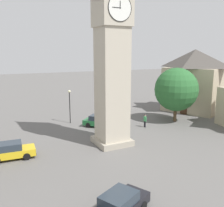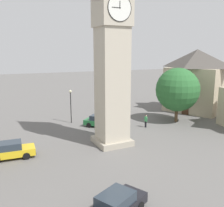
% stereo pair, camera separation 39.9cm
% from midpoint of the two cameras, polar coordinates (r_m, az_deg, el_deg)
% --- Properties ---
extents(ground_plane, '(200.00, 200.00, 0.00)m').
position_cam_midpoint_polar(ground_plane, '(26.90, 0.43, -9.10)').
color(ground_plane, '#605E5B').
extents(clock_tower, '(4.23, 4.23, 21.41)m').
position_cam_midpoint_polar(clock_tower, '(25.37, 0.47, 18.42)').
color(clock_tower, '#A59C89').
rests_on(clock_tower, ground).
extents(car_blue_kerb, '(4.24, 2.04, 1.53)m').
position_cam_midpoint_polar(car_blue_kerb, '(24.81, -21.60, -9.87)').
color(car_blue_kerb, gold).
rests_on(car_blue_kerb, ground).
extents(car_silver_kerb, '(4.45, 3.31, 1.53)m').
position_cam_midpoint_polar(car_silver_kerb, '(15.70, 1.88, -22.12)').
color(car_silver_kerb, black).
rests_on(car_silver_kerb, ground).
extents(car_red_corner, '(4.03, 4.18, 1.53)m').
position_cam_midpoint_polar(car_red_corner, '(32.51, -2.41, -4.05)').
color(car_red_corner, '#236B38').
rests_on(car_red_corner, ground).
extents(pedestrian, '(0.23, 0.56, 1.69)m').
position_cam_midpoint_polar(pedestrian, '(32.54, 8.05, -3.69)').
color(pedestrian, black).
rests_on(pedestrian, ground).
extents(tree, '(5.96, 5.96, 7.50)m').
position_cam_midpoint_polar(tree, '(35.46, 15.01, 3.06)').
color(tree, brown).
rests_on(tree, ground).
extents(building_terrace_right, '(9.57, 10.70, 10.01)m').
position_cam_midpoint_polar(building_terrace_right, '(42.88, 18.79, 5.04)').
color(building_terrace_right, tan).
rests_on(building_terrace_right, ground).
extents(lamp_post, '(0.36, 0.36, 4.56)m').
position_cam_midpoint_polar(lamp_post, '(34.24, -9.07, 0.62)').
color(lamp_post, black).
rests_on(lamp_post, ground).
extents(road_sign, '(0.60, 0.07, 2.80)m').
position_cam_midpoint_polar(road_sign, '(35.34, 3.45, -0.89)').
color(road_sign, gray).
rests_on(road_sign, ground).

